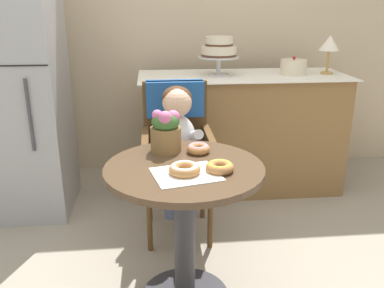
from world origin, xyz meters
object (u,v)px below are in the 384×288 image
Objects in this scene: donut_front at (220,167)px; donut_mid at (198,148)px; cafe_table at (184,208)px; table_lamp at (330,45)px; wicker_chair at (176,134)px; donut_side at (185,169)px; flower_vase at (166,130)px; seated_child at (178,136)px; refrigerator at (14,92)px; round_layer_cake at (293,67)px; tiered_cake_stand at (219,50)px.

donut_mid is (-0.07, 0.24, 0.00)m from donut_front.
cafe_table is 1.85m from table_lamp.
wicker_chair reaches higher than donut_side.
donut_front is 0.37m from flower_vase.
cafe_table is 0.75× the size of wicker_chair.
seated_child is 1.20m from refrigerator.
donut_front is 0.43× the size of table_lamp.
round_layer_cake reaches higher than donut_mid.
wicker_chair is 7.02× the size of donut_side.
donut_side reaches higher than cafe_table.
donut_side is 0.45× the size of tiered_cake_stand.
wicker_chair is 0.56× the size of refrigerator.
wicker_chair is 0.16m from seated_child.
donut_front is (0.14, -0.80, 0.10)m from wicker_chair.
flower_vase is at bearing 109.45° from cafe_table.
tiered_cake_stand is at bearing 76.28° from donut_mid.
wicker_chair is 8.39× the size of donut_mid.
refrigerator is at bearing -175.30° from table_lamp.
seated_child is at bearing 89.16° from cafe_table.
wicker_chair is at bearing 89.34° from cafe_table.
wicker_chair is at bearing 90.00° from seated_child.
seated_child is (0.01, 0.57, 0.17)m from cafe_table.
refrigerator is (-1.04, 1.19, 0.11)m from donut_side.
flower_vase is 1.68m from table_lamp.
cafe_table is at bearing -132.67° from table_lamp.
round_layer_cake reaches higher than cafe_table.
wicker_chair is 1.12m from round_layer_cake.
donut_front and donut_mid have the same top height.
flower_vase is at bearing -104.08° from wicker_chair.
seated_child is 3.40× the size of flower_vase.
cafe_table is at bearing -105.49° from tiered_cake_stand.
donut_front is 0.63× the size of round_layer_cake.
donut_front is at bearing -52.28° from flower_vase.
tiered_cake_stand reaches higher than cafe_table.
donut_front is 0.90× the size of donut_side.
cafe_table is 2.40× the size of tiered_cake_stand.
donut_side is at bearing -130.83° from table_lamp.
cafe_table is 6.33× the size of donut_mid.
tiered_cake_stand is (0.35, 0.73, 0.41)m from seated_child.
donut_mid is 0.07× the size of refrigerator.
round_layer_cake reaches higher than flower_vase.
donut_mid is 1.42m from round_layer_cake.
cafe_table is 3.37× the size of flower_vase.
cafe_table is 1.56m from refrigerator.
seated_child is 0.67m from donut_front.
donut_side is at bearing -77.38° from flower_vase.
table_lamp reaches higher than donut_front.
cafe_table is 3.71× the size of round_layer_cake.
tiered_cake_stand reaches higher than wicker_chair.
tiered_cake_stand is at bearing 81.25° from donut_front.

